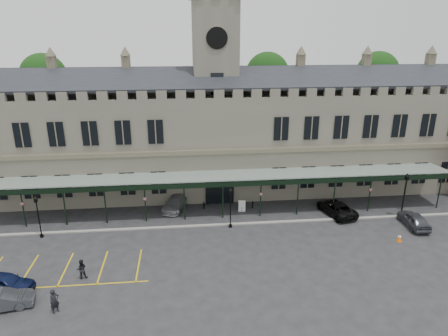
{
  "coord_description": "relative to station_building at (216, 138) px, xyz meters",
  "views": [
    {
      "loc": [
        -3.75,
        -30.79,
        18.95
      ],
      "look_at": [
        0.0,
        6.0,
        6.0
      ],
      "focal_mm": 32.0,
      "sensor_mm": 36.0,
      "label": 1
    }
  ],
  "objects": [
    {
      "name": "car_left_b",
      "position": [
        -17.07,
        -21.57,
        -5.78
      ],
      "size": [
        4.4,
        2.26,
        1.38
      ],
      "primitive_type": "imported",
      "rotation": [
        0.0,
        0.0,
        1.77
      ],
      "color": "#3C3F44",
      "rests_on": "ground"
    },
    {
      "name": "car_van",
      "position": [
        12.23,
        -9.09,
        -5.75
      ],
      "size": [
        3.58,
        5.57,
        1.43
      ],
      "primitive_type": "imported",
      "rotation": [
        0.0,
        0.0,
        3.39
      ],
      "color": "black",
      "rests_on": "ground"
    },
    {
      "name": "bollard_left",
      "position": [
        -1.89,
        -6.35,
        -6.06
      ],
      "size": [
        0.15,
        0.15,
        0.82
      ],
      "primitive_type": "cylinder",
      "color": "black",
      "rests_on": "ground"
    },
    {
      "name": "lamp_post_right",
      "position": [
        18.84,
        -10.49,
        -3.51
      ],
      "size": [
        0.47,
        0.47,
        4.99
      ],
      "color": "black",
      "rests_on": "ground"
    },
    {
      "name": "bollard_right",
      "position": [
        3.55,
        -6.62,
        -6.06
      ],
      "size": [
        0.14,
        0.14,
        0.81
      ],
      "primitive_type": "cylinder",
      "color": "black",
      "rests_on": "ground"
    },
    {
      "name": "tree_behind_left",
      "position": [
        -22.0,
        9.09,
        6.35
      ],
      "size": [
        6.0,
        6.0,
        16.0
      ],
      "color": "#332314",
      "rests_on": "ground"
    },
    {
      "name": "car_taxi",
      "position": [
        -5.0,
        -5.91,
        -5.77
      ],
      "size": [
        3.33,
        5.17,
        1.39
      ],
      "primitive_type": "imported",
      "rotation": [
        0.0,
        0.0,
        -0.31
      ],
      "color": "#94969B",
      "rests_on": "ground"
    },
    {
      "name": "sign_board",
      "position": [
        2.22,
        -7.43,
        -5.82
      ],
      "size": [
        0.77,
        0.17,
        1.32
      ],
      "rotation": [
        0.0,
        0.0,
        -0.15
      ],
      "color": "black",
      "rests_on": "ground"
    },
    {
      "name": "clock_tower",
      "position": [
        0.0,
        0.09,
        6.64
      ],
      "size": [
        5.6,
        5.6,
        24.8
      ],
      "color": "#605C50",
      "rests_on": "ground"
    },
    {
      "name": "tree_behind_right",
      "position": [
        24.0,
        9.09,
        6.35
      ],
      "size": [
        6.0,
        6.0,
        16.0
      ],
      "color": "#332314",
      "rests_on": "ground"
    },
    {
      "name": "lamp_post_mid",
      "position": [
        0.55,
        -10.92,
        -3.92
      ],
      "size": [
        0.41,
        0.41,
        4.29
      ],
      "color": "black",
      "rests_on": "ground"
    },
    {
      "name": "station_building",
      "position": [
        0.0,
        0.0,
        0.0
      ],
      "size": [
        60.0,
        10.36,
        17.3
      ],
      "color": "#605C50",
      "rests_on": "ground"
    },
    {
      "name": "canopy",
      "position": [
        0.0,
        -8.45,
        -4.06
      ],
      "size": [
        50.0,
        4.1,
        4.3
      ],
      "color": "#8C9E93",
      "rests_on": "ground"
    },
    {
      "name": "person_a",
      "position": [
        -13.2,
        -22.38,
        -5.54
      ],
      "size": [
        0.79,
        0.79,
        1.86
      ],
      "primitive_type": "imported",
      "rotation": [
        0.0,
        0.0,
        0.78
      ],
      "color": "black",
      "rests_on": "ground"
    },
    {
      "name": "lamp_post_left",
      "position": [
        -17.74,
        -11.09,
        -3.9
      ],
      "size": [
        0.41,
        0.41,
        4.33
      ],
      "color": "black",
      "rests_on": "ground"
    },
    {
      "name": "traffic_cone",
      "position": [
        16.04,
        -15.34,
        -6.1
      ],
      "size": [
        0.47,
        0.47,
        0.75
      ],
      "rotation": [
        0.0,
        0.0,
        0.43
      ],
      "color": "#FF6408",
      "rests_on": "ground"
    },
    {
      "name": "car_left_a",
      "position": [
        -17.68,
        -19.5,
        -5.73
      ],
      "size": [
        4.61,
        2.69,
        1.47
      ],
      "primitive_type": "imported",
      "rotation": [
        0.0,
        0.0,
        1.34
      ],
      "color": "#0D163A",
      "rests_on": "ground"
    },
    {
      "name": "parking_markings",
      "position": [
        -14.0,
        -17.41,
        -6.47
      ],
      "size": [
        16.0,
        6.0,
        0.01
      ],
      "primitive_type": null,
      "color": "gold",
      "rests_on": "ground"
    },
    {
      "name": "ground",
      "position": [
        0.0,
        -15.91,
        -6.47
      ],
      "size": [
        140.0,
        140.0,
        0.0
      ],
      "primitive_type": "plane",
      "color": "#262629"
    },
    {
      "name": "tree_behind_mid",
      "position": [
        8.0,
        9.09,
        6.35
      ],
      "size": [
        6.0,
        6.0,
        16.0
      ],
      "color": "#332314",
      "rests_on": "ground"
    },
    {
      "name": "kerb",
      "position": [
        0.0,
        -10.41,
        -6.41
      ],
      "size": [
        60.0,
        0.4,
        0.12
      ],
      "primitive_type": "cube",
      "color": "gray",
      "rests_on": "ground"
    },
    {
      "name": "car_right_a",
      "position": [
        19.0,
        -12.58,
        -5.72
      ],
      "size": [
        2.01,
        4.5,
        1.5
      ],
      "primitive_type": "imported",
      "rotation": [
        0.0,
        0.0,
        3.09
      ],
      "color": "#3C3F44",
      "rests_on": "ground"
    },
    {
      "name": "person_b",
      "position": [
        -12.3,
        -18.34,
        -5.63
      ],
      "size": [
        0.92,
        0.78,
        1.67
      ],
      "primitive_type": "imported",
      "rotation": [
        0.0,
        0.0,
        3.34
      ],
      "color": "black",
      "rests_on": "ground"
    }
  ]
}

